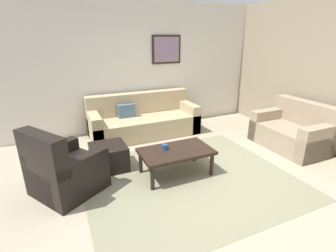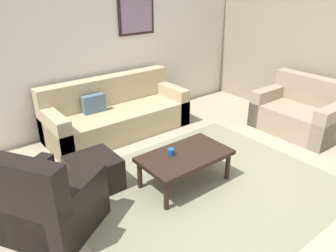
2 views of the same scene
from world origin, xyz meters
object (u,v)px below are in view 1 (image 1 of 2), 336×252
at_px(couch_main, 143,121).
at_px(framed_artwork, 166,49).
at_px(ottoman, 109,157).
at_px(couch_loveseat, 294,132).
at_px(armchair_leather, 63,173).
at_px(coffee_table, 176,153).
at_px(cup, 165,147).

relative_size(couch_main, framed_artwork, 3.34).
relative_size(couch_main, ottoman, 4.11).
distance_m(couch_loveseat, armchair_leather, 4.17).
distance_m(couch_loveseat, framed_artwork, 3.21).
height_order(couch_loveseat, armchair_leather, armchair_leather).
relative_size(couch_loveseat, ottoman, 2.37).
bearing_deg(framed_artwork, armchair_leather, -139.43).
distance_m(couch_main, armchair_leather, 2.41).
distance_m(coffee_table, cup, 0.20).
distance_m(couch_main, cup, 1.80).
bearing_deg(framed_artwork, couch_loveseat, -53.56).
relative_size(couch_loveseat, coffee_table, 1.20).
bearing_deg(coffee_table, ottoman, 146.27).
distance_m(couch_main, couch_loveseat, 3.09).
relative_size(armchair_leather, cup, 12.92).
height_order(cup, framed_artwork, framed_artwork).
height_order(couch_loveseat, framed_artwork, framed_artwork).
relative_size(armchair_leather, ottoman, 1.97).
bearing_deg(armchair_leather, couch_main, 44.78).
relative_size(couch_loveseat, armchair_leather, 1.20).
xyz_separation_m(armchair_leather, cup, (1.47, -0.08, 0.14)).
bearing_deg(ottoman, cup, -34.24).
height_order(armchair_leather, cup, armchair_leather).
bearing_deg(cup, couch_main, 82.12).
height_order(couch_main, framed_artwork, framed_artwork).
distance_m(ottoman, coffee_table, 1.11).
xyz_separation_m(coffee_table, framed_artwork, (0.86, 2.28, 1.41)).
height_order(ottoman, framed_artwork, framed_artwork).
xyz_separation_m(couch_loveseat, framed_artwork, (-1.69, 2.29, 1.47)).
relative_size(coffee_table, cup, 12.87).
xyz_separation_m(coffee_table, cup, (-0.15, 0.09, 0.09)).
xyz_separation_m(couch_loveseat, armchair_leather, (-4.17, 0.18, 0.01)).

